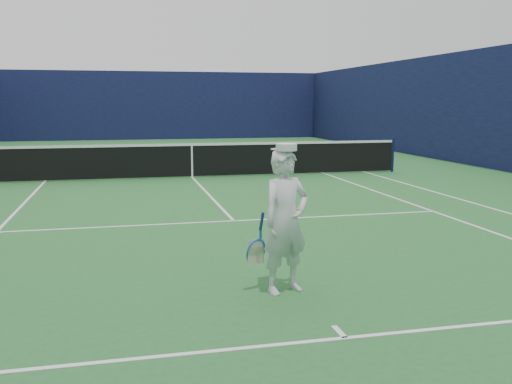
# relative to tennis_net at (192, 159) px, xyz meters

# --- Properties ---
(ground) EXTENTS (80.00, 80.00, 0.00)m
(ground) POSITION_rel_tennis_net_xyz_m (0.00, 0.00, -0.55)
(ground) COLOR #26652D
(ground) RESTS_ON ground
(court_markings) EXTENTS (11.03, 23.83, 0.01)m
(court_markings) POSITION_rel_tennis_net_xyz_m (0.00, 0.00, -0.55)
(court_markings) COLOR white
(court_markings) RESTS_ON ground
(windscreen_fence) EXTENTS (20.12, 36.12, 4.00)m
(windscreen_fence) POSITION_rel_tennis_net_xyz_m (0.00, 0.00, 1.45)
(windscreen_fence) COLOR #0F1338
(windscreen_fence) RESTS_ON ground
(tennis_net) EXTENTS (12.88, 0.09, 1.07)m
(tennis_net) POSITION_rel_tennis_net_xyz_m (0.00, 0.00, 0.00)
(tennis_net) COLOR #141E4C
(tennis_net) RESTS_ON ground
(tennis_player) EXTENTS (0.84, 0.59, 1.73)m
(tennis_player) POSITION_rel_tennis_net_xyz_m (-0.17, -10.45, 0.29)
(tennis_player) COLOR white
(tennis_player) RESTS_ON ground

